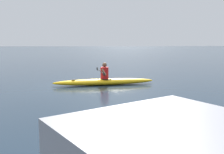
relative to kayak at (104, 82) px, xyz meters
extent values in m
plane|color=#1E2D3D|center=(0.74, 0.10, -0.15)|extent=(160.00, 160.00, 0.00)
ellipsoid|color=#EAB214|center=(0.00, 0.00, 0.00)|extent=(4.78, 1.19, 0.30)
torus|color=black|center=(-0.09, -0.01, 0.13)|extent=(0.60, 0.60, 0.04)
cylinder|color=black|center=(1.41, 0.18, 0.14)|extent=(0.18, 0.18, 0.02)
cylinder|color=red|center=(-0.02, 0.00, 0.42)|extent=(0.37, 0.37, 0.53)
sphere|color=brown|center=(-0.02, 0.00, 0.79)|extent=(0.21, 0.21, 0.21)
cylinder|color=black|center=(0.18, 0.02, 0.50)|extent=(0.29, 1.99, 0.03)
ellipsoid|color=black|center=(0.05, 1.02, 0.50)|extent=(0.09, 0.40, 0.17)
ellipsoid|color=black|center=(0.31, -0.97, 0.50)|extent=(0.09, 0.40, 0.17)
cylinder|color=brown|center=(0.03, 0.29, 0.49)|extent=(0.23, 0.26, 0.34)
cylinder|color=brown|center=(0.10, -0.27, 0.49)|extent=(0.20, 0.29, 0.34)
cone|color=gray|center=(0.34, 8.13, 0.43)|extent=(1.42, 1.34, 1.11)
camera|label=1|loc=(0.49, 12.01, 1.93)|focal=41.80mm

